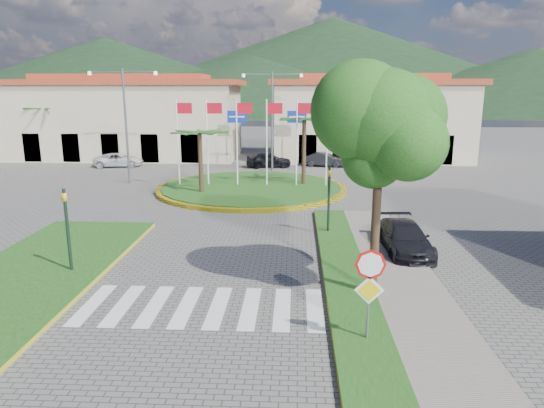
{
  "coord_description": "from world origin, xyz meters",
  "views": [
    {
      "loc": [
        2.97,
        -9.82,
        6.59
      ],
      "look_at": [
        2.08,
        8.0,
        2.38
      ],
      "focal_mm": 32.0,
      "sensor_mm": 36.0,
      "label": 1
    }
  ],
  "objects_px": {
    "roundabout_island": "(252,188)",
    "car_dark_a": "(269,160)",
    "car_side_right": "(405,238)",
    "deciduous_tree": "(380,138)",
    "white_van": "(119,160)",
    "stop_sign": "(370,281)",
    "car_dark_b": "(324,160)"
  },
  "relations": [
    {
      "from": "stop_sign",
      "to": "car_dark_a",
      "type": "distance_m",
      "value": 30.29
    },
    {
      "from": "roundabout_island",
      "to": "stop_sign",
      "type": "height_order",
      "value": "roundabout_island"
    },
    {
      "from": "stop_sign",
      "to": "car_dark_b",
      "type": "relative_size",
      "value": 0.72
    },
    {
      "from": "car_side_right",
      "to": "roundabout_island",
      "type": "bearing_deg",
      "value": 119.19
    },
    {
      "from": "deciduous_tree",
      "to": "car_side_right",
      "type": "distance_m",
      "value": 6.75
    },
    {
      "from": "stop_sign",
      "to": "car_dark_b",
      "type": "distance_m",
      "value": 30.76
    },
    {
      "from": "stop_sign",
      "to": "car_side_right",
      "type": "xyz_separation_m",
      "value": [
        2.6,
        7.6,
        -1.17
      ]
    },
    {
      "from": "deciduous_tree",
      "to": "stop_sign",
      "type": "bearing_deg",
      "value": -101.18
    },
    {
      "from": "stop_sign",
      "to": "car_side_right",
      "type": "bearing_deg",
      "value": 71.11
    },
    {
      "from": "car_dark_a",
      "to": "car_dark_b",
      "type": "relative_size",
      "value": 1.06
    },
    {
      "from": "roundabout_island",
      "to": "deciduous_tree",
      "type": "distance_m",
      "value": 18.55
    },
    {
      "from": "deciduous_tree",
      "to": "white_van",
      "type": "relative_size",
      "value": 1.62
    },
    {
      "from": "white_van",
      "to": "deciduous_tree",
      "type": "bearing_deg",
      "value": -158.64
    },
    {
      "from": "white_van",
      "to": "car_side_right",
      "type": "relative_size",
      "value": 0.98
    },
    {
      "from": "car_dark_a",
      "to": "roundabout_island",
      "type": "bearing_deg",
      "value": 169.36
    },
    {
      "from": "white_van",
      "to": "car_dark_a",
      "type": "xyz_separation_m",
      "value": [
        13.2,
        0.21,
        0.08
      ]
    },
    {
      "from": "deciduous_tree",
      "to": "white_van",
      "type": "distance_m",
      "value": 32.6
    },
    {
      "from": "deciduous_tree",
      "to": "car_dark_a",
      "type": "distance_m",
      "value": 27.74
    },
    {
      "from": "stop_sign",
      "to": "white_van",
      "type": "relative_size",
      "value": 0.63
    },
    {
      "from": "roundabout_island",
      "to": "car_dark_a",
      "type": "height_order",
      "value": "roundabout_island"
    },
    {
      "from": "roundabout_island",
      "to": "car_side_right",
      "type": "height_order",
      "value": "roundabout_island"
    },
    {
      "from": "car_dark_b",
      "to": "car_dark_a",
      "type": "bearing_deg",
      "value": 108.58
    },
    {
      "from": "car_side_right",
      "to": "white_van",
      "type": "bearing_deg",
      "value": 130.35
    },
    {
      "from": "deciduous_tree",
      "to": "white_van",
      "type": "height_order",
      "value": "deciduous_tree"
    },
    {
      "from": "car_dark_b",
      "to": "stop_sign",
      "type": "bearing_deg",
      "value": -171.41
    },
    {
      "from": "roundabout_island",
      "to": "deciduous_tree",
      "type": "relative_size",
      "value": 1.87
    },
    {
      "from": "deciduous_tree",
      "to": "car_dark_b",
      "type": "bearing_deg",
      "value": 90.06
    },
    {
      "from": "white_van",
      "to": "stop_sign",
      "type": "bearing_deg",
      "value": -162.3
    },
    {
      "from": "car_side_right",
      "to": "deciduous_tree",
      "type": "bearing_deg",
      "value": -115.55
    },
    {
      "from": "white_van",
      "to": "car_dark_b",
      "type": "distance_m",
      "value": 18.11
    },
    {
      "from": "stop_sign",
      "to": "car_dark_b",
      "type": "height_order",
      "value": "stop_sign"
    },
    {
      "from": "roundabout_island",
      "to": "car_dark_b",
      "type": "xyz_separation_m",
      "value": [
        5.47,
        10.69,
        0.43
      ]
    }
  ]
}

